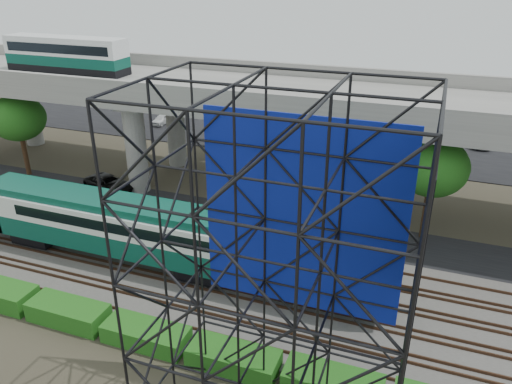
% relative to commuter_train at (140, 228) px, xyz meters
% --- Properties ---
extents(ground, '(140.00, 140.00, 0.00)m').
position_rel_commuter_train_xyz_m(ground, '(3.08, -2.00, -2.88)').
color(ground, '#474233').
rests_on(ground, ground).
extents(ballast_bed, '(90.00, 12.00, 0.20)m').
position_rel_commuter_train_xyz_m(ballast_bed, '(3.08, 0.00, -2.78)').
color(ballast_bed, slate).
rests_on(ballast_bed, ground).
extents(service_road, '(90.00, 5.00, 0.08)m').
position_rel_commuter_train_xyz_m(service_road, '(3.08, 8.50, -2.84)').
color(service_road, black).
rests_on(service_road, ground).
extents(parking_lot, '(90.00, 18.00, 0.08)m').
position_rel_commuter_train_xyz_m(parking_lot, '(3.08, 32.00, -2.84)').
color(parking_lot, black).
rests_on(parking_lot, ground).
extents(harbor_water, '(140.00, 40.00, 0.03)m').
position_rel_commuter_train_xyz_m(harbor_water, '(3.08, 54.00, -2.87)').
color(harbor_water, '#425F6D').
rests_on(harbor_water, ground).
extents(rail_tracks, '(90.00, 9.52, 0.16)m').
position_rel_commuter_train_xyz_m(rail_tracks, '(3.08, -0.00, -2.60)').
color(rail_tracks, '#472D1E').
rests_on(rail_tracks, ballast_bed).
extents(commuter_train, '(29.30, 3.06, 4.30)m').
position_rel_commuter_train_xyz_m(commuter_train, '(0.00, 0.00, 0.00)').
color(commuter_train, black).
rests_on(commuter_train, rail_tracks).
extents(overpass, '(80.00, 12.00, 12.40)m').
position_rel_commuter_train_xyz_m(overpass, '(1.70, 14.00, 5.33)').
color(overpass, '#9E9B93').
rests_on(overpass, ground).
extents(scaffold_tower, '(9.36, 6.36, 15.00)m').
position_rel_commuter_train_xyz_m(scaffold_tower, '(12.44, -9.98, 4.59)').
color(scaffold_tower, black).
rests_on(scaffold_tower, ground).
extents(hedge_strip, '(34.60, 1.80, 1.20)m').
position_rel_commuter_train_xyz_m(hedge_strip, '(4.09, -6.30, -2.32)').
color(hedge_strip, '#125114').
rests_on(hedge_strip, ground).
extents(trees, '(40.94, 16.94, 7.69)m').
position_rel_commuter_train_xyz_m(trees, '(-1.58, 14.17, 2.69)').
color(trees, '#382314').
rests_on(trees, ground).
extents(suv, '(5.33, 3.57, 1.36)m').
position_rel_commuter_train_xyz_m(suv, '(-9.40, 9.43, -2.12)').
color(suv, black).
rests_on(suv, service_road).
extents(parked_cars, '(39.17, 9.82, 1.30)m').
position_rel_commuter_train_xyz_m(parked_cars, '(5.81, 31.71, -2.18)').
color(parked_cars, silver).
rests_on(parked_cars, parking_lot).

